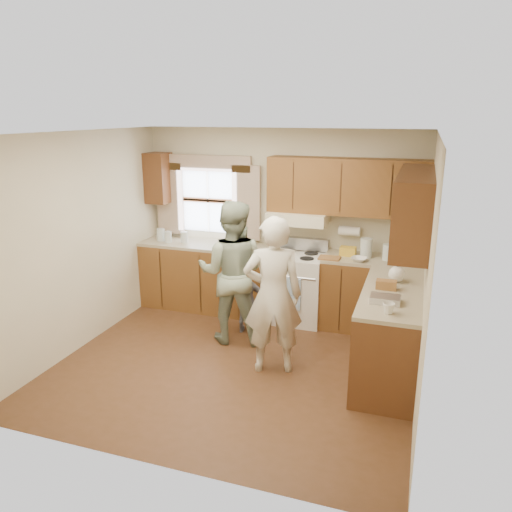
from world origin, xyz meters
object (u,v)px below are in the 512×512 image
(stove, at_px, (295,286))
(child, at_px, (247,300))
(woman_left, at_px, (273,296))
(woman_right, at_px, (232,272))

(stove, distance_m, child, 0.75)
(woman_left, bearing_deg, stove, -104.18)
(woman_left, distance_m, child, 1.10)
(woman_left, relative_size, child, 2.01)
(stove, relative_size, child, 1.26)
(stove, xyz_separation_m, woman_left, (0.11, -1.41, 0.39))
(stove, bearing_deg, woman_left, -85.46)
(stove, xyz_separation_m, child, (-0.47, -0.59, -0.04))
(child, bearing_deg, stove, -142.06)
(stove, distance_m, woman_right, 1.09)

